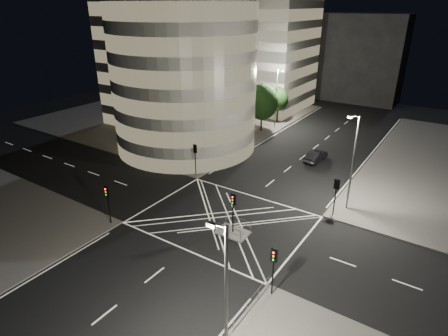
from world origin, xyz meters
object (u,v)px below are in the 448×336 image
Objects in this scene: central_island at (233,232)px; traffic_signal_nl at (108,198)px; traffic_signal_nr at (274,263)px; street_lamp_right_far at (353,160)px; sedan at (316,156)px; traffic_signal_fl at (195,154)px; traffic_signal_fr at (336,190)px; traffic_signal_island at (233,206)px; street_lamp_left_near at (215,122)px; street_lamp_right_near at (225,299)px; street_lamp_left_far at (276,96)px.

central_island is 12.36m from traffic_signal_nl.
street_lamp_right_far is (0.64, 15.80, 2.63)m from traffic_signal_nr.
traffic_signal_nl is at bearing -139.09° from street_lamp_right_far.
traffic_signal_nr is 0.88× the size of sedan.
traffic_signal_fr is at bearing 0.00° from traffic_signal_fl.
street_lamp_left_near is (-11.44, 13.50, 2.63)m from traffic_signal_island.
traffic_signal_fl is 13.60m from traffic_signal_nl.
traffic_signal_nr is at bearing -37.69° from traffic_signal_fl.
traffic_signal_fl is 1.00× the size of traffic_signal_fr.
traffic_signal_island is at bearing -125.30° from street_lamp_right_far.
street_lamp_left_near is 1.00× the size of street_lamp_right_near.
street_lamp_left_far is 1.00× the size of street_lamp_right_near.
traffic_signal_fr is 14.66m from sedan.
street_lamp_left_far is 1.00× the size of street_lamp_right_far.
traffic_signal_nl is at bearing -88.06° from street_lamp_left_near.
street_lamp_left_near is at bearing 125.97° from street_lamp_right_near.
traffic_signal_island is at bearing -37.54° from traffic_signal_fl.
central_island is 0.30× the size of street_lamp_right_far.
street_lamp_right_far is at bearing -9.03° from street_lamp_left_near.
central_island is 18.52m from street_lamp_left_near.
central_island is 0.75× the size of traffic_signal_fr.
traffic_signal_nr is 0.40× the size of street_lamp_left_far.
street_lamp_left_near reaches higher than traffic_signal_island.
street_lamp_left_far is (0.00, 18.00, 0.00)m from street_lamp_left_near.
traffic_signal_nr is at bearing -92.30° from street_lamp_right_far.
sedan is (0.01, 21.11, 0.67)m from central_island.
traffic_signal_nr is 16.03m from street_lamp_right_far.
central_island is 0.30× the size of street_lamp_right_near.
street_lamp_right_far is at bearing 87.70° from traffic_signal_nr.
traffic_signal_island is at bearing 120.75° from street_lamp_right_near.
street_lamp_right_near reaches higher than traffic_signal_island.
central_island is 33.95m from street_lamp_left_far.
traffic_signal_nr is at bearing 0.00° from traffic_signal_nl.
traffic_signal_nl is 0.88× the size of sedan.
traffic_signal_nr is at bearing -37.93° from central_island.
central_island is at bearing -70.05° from street_lamp_left_far.
traffic_signal_nr is 26.32m from street_lamp_left_near.
traffic_signal_fr is 0.40× the size of street_lamp_right_near.
traffic_signal_nl reaches higher than sedan.
street_lamp_left_near is 32.13m from street_lamp_right_near.
street_lamp_right_far is at bearing -48.06° from street_lamp_left_far.
traffic_signal_island is 0.40× the size of street_lamp_left_near.
street_lamp_right_near is (18.24, -7.20, 2.63)m from traffic_signal_nl.
central_island is at bearing 26.14° from traffic_signal_nl.
traffic_signal_fr is 0.40× the size of street_lamp_left_near.
central_island is at bearing 142.07° from traffic_signal_nr.
street_lamp_left_near is (-18.24, 5.20, 2.63)m from traffic_signal_fr.
street_lamp_left_far is at bearing 113.21° from street_lamp_right_near.
traffic_signal_nr is (0.00, -13.60, 0.00)m from traffic_signal_fr.
street_lamp_left_near reaches higher than traffic_signal_fl.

